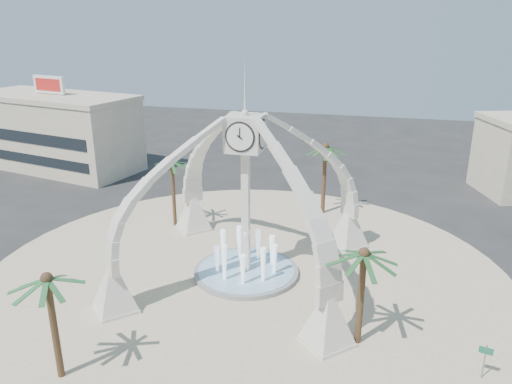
% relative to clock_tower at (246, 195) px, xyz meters
% --- Properties ---
extents(ground, '(140.00, 140.00, 0.00)m').
position_rel_clock_tower_xyz_m(ground, '(0.00, 0.00, -6.49)').
color(ground, '#282828').
rests_on(ground, ground).
extents(plaza, '(40.00, 40.00, 0.06)m').
position_rel_clock_tower_xyz_m(plaza, '(0.00, 0.00, -6.46)').
color(plaza, beige).
rests_on(plaza, ground).
extents(clock_tower, '(17.94, 17.94, 16.30)m').
position_rel_clock_tower_xyz_m(clock_tower, '(0.00, 0.00, 0.00)').
color(clock_tower, silver).
rests_on(clock_tower, ground).
extents(fountain, '(8.00, 8.00, 3.62)m').
position_rel_clock_tower_xyz_m(fountain, '(0.00, 0.00, -6.20)').
color(fountain, gray).
rests_on(fountain, ground).
extents(building_nw, '(23.75, 13.73, 11.90)m').
position_rel_clock_tower_xyz_m(building_nw, '(-32.00, 22.00, -1.66)').
color(building_nw, beige).
rests_on(building_nw, ground).
extents(palm_east, '(4.98, 4.98, 6.78)m').
position_rel_clock_tower_xyz_m(palm_east, '(8.86, -6.49, -0.59)').
color(palm_east, brown).
rests_on(palm_east, ground).
extents(palm_west, '(4.67, 4.67, 6.98)m').
position_rel_clock_tower_xyz_m(palm_west, '(-9.17, 7.54, -0.30)').
color(palm_west, brown).
rests_on(palm_west, ground).
extents(palm_north, '(4.62, 4.62, 7.75)m').
position_rel_clock_tower_xyz_m(palm_north, '(3.94, 14.29, 0.33)').
color(palm_north, brown).
rests_on(palm_north, ground).
extents(palm_south, '(5.22, 5.22, 6.81)m').
position_rel_clock_tower_xyz_m(palm_south, '(-6.62, -13.73, -0.53)').
color(palm_south, brown).
rests_on(palm_south, ground).
extents(street_sign, '(0.78, 0.20, 2.15)m').
position_rel_clock_tower_xyz_m(street_sign, '(15.63, -8.00, -4.95)').
color(street_sign, slate).
rests_on(street_sign, ground).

